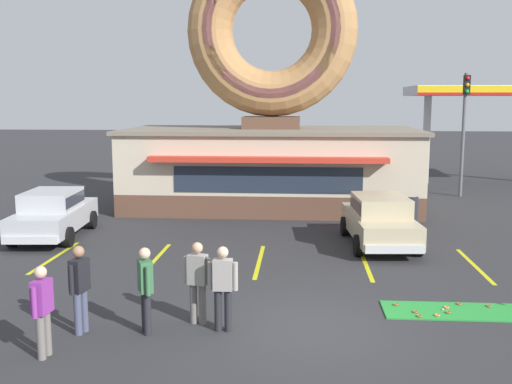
{
  "coord_description": "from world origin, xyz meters",
  "views": [
    {
      "loc": [
        -0.19,
        -11.52,
        4.54
      ],
      "look_at": [
        -1.42,
        5.0,
        2.0
      ],
      "focal_mm": 42.0,
      "sensor_mm": 36.0,
      "label": 1
    }
  ],
  "objects_px": {
    "car_champagne": "(380,218)",
    "pedestrian_beanie_man": "(223,284)",
    "car_silver": "(53,212)",
    "traffic_light_pole": "(464,118)",
    "pedestrian_hooded_kid": "(198,279)",
    "golf_ball": "(443,309)",
    "pedestrian_leather_jacket_man": "(42,307)",
    "trash_bin": "(410,209)",
    "pedestrian_blue_sweater_man": "(145,286)",
    "pedestrian_clipboard_woman": "(80,285)"
  },
  "relations": [
    {
      "from": "pedestrian_blue_sweater_man",
      "to": "pedestrian_leather_jacket_man",
      "type": "relative_size",
      "value": 1.03
    },
    {
      "from": "car_champagne",
      "to": "pedestrian_beanie_man",
      "type": "xyz_separation_m",
      "value": [
        -4.0,
        -7.42,
        0.09
      ]
    },
    {
      "from": "pedestrian_clipboard_woman",
      "to": "traffic_light_pole",
      "type": "relative_size",
      "value": 0.3
    },
    {
      "from": "pedestrian_hooded_kid",
      "to": "pedestrian_blue_sweater_man",
      "type": "bearing_deg",
      "value": -148.3
    },
    {
      "from": "pedestrian_hooded_kid",
      "to": "traffic_light_pole",
      "type": "height_order",
      "value": "traffic_light_pole"
    },
    {
      "from": "pedestrian_beanie_man",
      "to": "trash_bin",
      "type": "height_order",
      "value": "pedestrian_beanie_man"
    },
    {
      "from": "golf_ball",
      "to": "pedestrian_hooded_kid",
      "type": "height_order",
      "value": "pedestrian_hooded_kid"
    },
    {
      "from": "pedestrian_clipboard_woman",
      "to": "traffic_light_pole",
      "type": "bearing_deg",
      "value": 56.35
    },
    {
      "from": "pedestrian_leather_jacket_man",
      "to": "pedestrian_beanie_man",
      "type": "relative_size",
      "value": 0.97
    },
    {
      "from": "pedestrian_clipboard_woman",
      "to": "trash_bin",
      "type": "bearing_deg",
      "value": 54.1
    },
    {
      "from": "pedestrian_beanie_man",
      "to": "traffic_light_pole",
      "type": "relative_size",
      "value": 0.3
    },
    {
      "from": "pedestrian_leather_jacket_man",
      "to": "pedestrian_hooded_kid",
      "type": "bearing_deg",
      "value": 36.27
    },
    {
      "from": "pedestrian_blue_sweater_man",
      "to": "traffic_light_pole",
      "type": "distance_m",
      "value": 20.89
    },
    {
      "from": "pedestrian_hooded_kid",
      "to": "golf_ball",
      "type": "bearing_deg",
      "value": 11.99
    },
    {
      "from": "golf_ball",
      "to": "pedestrian_hooded_kid",
      "type": "distance_m",
      "value": 5.38
    },
    {
      "from": "pedestrian_blue_sweater_man",
      "to": "pedestrian_leather_jacket_man",
      "type": "distance_m",
      "value": 1.97
    },
    {
      "from": "pedestrian_blue_sweater_man",
      "to": "pedestrian_hooded_kid",
      "type": "xyz_separation_m",
      "value": [
        0.93,
        0.57,
        -0.01
      ]
    },
    {
      "from": "trash_bin",
      "to": "car_champagne",
      "type": "bearing_deg",
      "value": -113.04
    },
    {
      "from": "car_silver",
      "to": "traffic_light_pole",
      "type": "height_order",
      "value": "traffic_light_pole"
    },
    {
      "from": "golf_ball",
      "to": "pedestrian_leather_jacket_man",
      "type": "distance_m",
      "value": 8.23
    },
    {
      "from": "pedestrian_clipboard_woman",
      "to": "car_champagne",
      "type": "bearing_deg",
      "value": 48.84
    },
    {
      "from": "pedestrian_hooded_kid",
      "to": "trash_bin",
      "type": "height_order",
      "value": "pedestrian_hooded_kid"
    },
    {
      "from": "pedestrian_beanie_man",
      "to": "traffic_light_pole",
      "type": "distance_m",
      "value": 19.98
    },
    {
      "from": "pedestrian_hooded_kid",
      "to": "pedestrian_clipboard_woman",
      "type": "distance_m",
      "value": 2.31
    },
    {
      "from": "pedestrian_blue_sweater_man",
      "to": "trash_bin",
      "type": "relative_size",
      "value": 1.77
    },
    {
      "from": "trash_bin",
      "to": "pedestrian_blue_sweater_man",
      "type": "bearing_deg",
      "value": -121.77
    },
    {
      "from": "car_silver",
      "to": "pedestrian_leather_jacket_man",
      "type": "bearing_deg",
      "value": -68.23
    },
    {
      "from": "golf_ball",
      "to": "pedestrian_hooded_kid",
      "type": "bearing_deg",
      "value": -168.01
    },
    {
      "from": "car_champagne",
      "to": "pedestrian_beanie_man",
      "type": "relative_size",
      "value": 2.71
    },
    {
      "from": "golf_ball",
      "to": "pedestrian_clipboard_woman",
      "type": "height_order",
      "value": "pedestrian_clipboard_woman"
    },
    {
      "from": "car_champagne",
      "to": "pedestrian_leather_jacket_man",
      "type": "height_order",
      "value": "pedestrian_leather_jacket_man"
    },
    {
      "from": "pedestrian_blue_sweater_man",
      "to": "car_champagne",
      "type": "bearing_deg",
      "value": 54.31
    },
    {
      "from": "pedestrian_leather_jacket_man",
      "to": "pedestrian_beanie_man",
      "type": "distance_m",
      "value": 3.36
    },
    {
      "from": "golf_ball",
      "to": "traffic_light_pole",
      "type": "relative_size",
      "value": 0.01
    },
    {
      "from": "trash_bin",
      "to": "pedestrian_leather_jacket_man",
      "type": "bearing_deg",
      "value": -124.19
    },
    {
      "from": "pedestrian_hooded_kid",
      "to": "pedestrian_beanie_man",
      "type": "xyz_separation_m",
      "value": [
        0.56,
        -0.35,
        0.01
      ]
    },
    {
      "from": "golf_ball",
      "to": "traffic_light_pole",
      "type": "xyz_separation_m",
      "value": [
        4.51,
        16.11,
        3.66
      ]
    },
    {
      "from": "pedestrian_clipboard_woman",
      "to": "car_silver",
      "type": "bearing_deg",
      "value": 115.99
    },
    {
      "from": "car_silver",
      "to": "traffic_light_pole",
      "type": "distance_m",
      "value": 18.84
    },
    {
      "from": "golf_ball",
      "to": "pedestrian_hooded_kid",
      "type": "xyz_separation_m",
      "value": [
        -5.18,
        -1.1,
        0.9
      ]
    },
    {
      "from": "pedestrian_blue_sweater_man",
      "to": "pedestrian_hooded_kid",
      "type": "relative_size",
      "value": 1.01
    },
    {
      "from": "golf_ball",
      "to": "car_silver",
      "type": "distance_m",
      "value": 12.96
    },
    {
      "from": "car_champagne",
      "to": "traffic_light_pole",
      "type": "distance_m",
      "value": 11.71
    },
    {
      "from": "car_champagne",
      "to": "pedestrian_clipboard_woman",
      "type": "bearing_deg",
      "value": -131.16
    },
    {
      "from": "trash_bin",
      "to": "pedestrian_clipboard_woman",
      "type": "bearing_deg",
      "value": -125.9
    },
    {
      "from": "car_champagne",
      "to": "trash_bin",
      "type": "xyz_separation_m",
      "value": [
        1.66,
        3.9,
        -0.37
      ]
    },
    {
      "from": "pedestrian_blue_sweater_man",
      "to": "pedestrian_beanie_man",
      "type": "xyz_separation_m",
      "value": [
        1.49,
        0.23,
        -0.0
      ]
    },
    {
      "from": "pedestrian_beanie_man",
      "to": "pedestrian_hooded_kid",
      "type": "bearing_deg",
      "value": 148.21
    },
    {
      "from": "car_silver",
      "to": "pedestrian_blue_sweater_man",
      "type": "distance_m",
      "value": 9.5
    },
    {
      "from": "car_silver",
      "to": "traffic_light_pole",
      "type": "bearing_deg",
      "value": 31.85
    }
  ]
}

